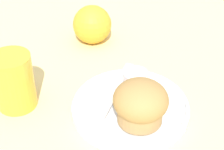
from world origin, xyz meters
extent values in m
plane|color=beige|center=(0.00, 0.00, 0.00)|extent=(3.00, 3.00, 0.00)
cylinder|color=white|center=(0.02, -0.02, 0.01)|extent=(0.21, 0.21, 0.01)
torus|color=white|center=(0.02, -0.02, 0.02)|extent=(0.21, 0.21, 0.01)
cylinder|color=tan|center=(-0.01, -0.05, 0.04)|extent=(0.08, 0.08, 0.03)
ellipsoid|color=#A87F47|center=(-0.01, -0.05, 0.06)|extent=(0.09, 0.09, 0.06)
cylinder|color=silver|center=(0.07, 0.01, 0.03)|extent=(0.05, 0.05, 0.02)
cylinder|color=silver|center=(0.07, 0.01, 0.04)|extent=(0.04, 0.04, 0.00)
sphere|color=#B7192D|center=(0.02, 0.01, 0.03)|extent=(0.01, 0.01, 0.01)
sphere|color=#B7192D|center=(0.04, 0.01, 0.03)|extent=(0.01, 0.01, 0.01)
cube|color=silver|center=(0.03, 0.03, 0.02)|extent=(0.16, 0.07, 0.00)
sphere|color=#F4A82D|center=(0.16, 0.19, 0.04)|extent=(0.09, 0.09, 0.09)
cylinder|color=gold|center=(-0.10, 0.15, 0.05)|extent=(0.07, 0.07, 0.10)
camera|label=1|loc=(-0.39, -0.31, 0.45)|focal=60.00mm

